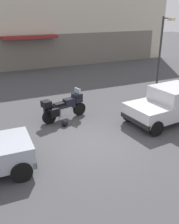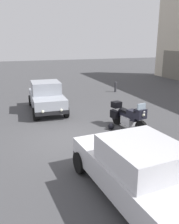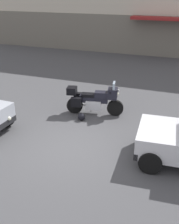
{
  "view_description": "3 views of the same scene",
  "coord_description": "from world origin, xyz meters",
  "px_view_note": "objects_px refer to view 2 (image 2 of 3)",
  "views": [
    {
      "loc": [
        -3.72,
        -7.52,
        4.7
      ],
      "look_at": [
        0.3,
        1.0,
        0.86
      ],
      "focal_mm": 40.26,
      "sensor_mm": 36.0,
      "label": 1
    },
    {
      "loc": [
        8.68,
        -2.36,
        3.82
      ],
      "look_at": [
        -0.1,
        0.74,
        1.03
      ],
      "focal_mm": 38.52,
      "sensor_mm": 36.0,
      "label": 2
    },
    {
      "loc": [
        3.27,
        -7.05,
        4.67
      ],
      "look_at": [
        0.24,
        0.87,
        0.88
      ],
      "focal_mm": 45.12,
      "sensor_mm": 36.0,
      "label": 3
    }
  ],
  "objects_px": {
    "car_hatchback_near": "(46,97)",
    "helmet": "(111,126)",
    "motorcycle": "(128,116)",
    "bollard_curbside": "(115,86)",
    "car_sedan_far": "(140,172)"
  },
  "relations": [
    {
      "from": "motorcycle",
      "to": "bollard_curbside",
      "type": "height_order",
      "value": "motorcycle"
    },
    {
      "from": "helmet",
      "to": "bollard_curbside",
      "type": "relative_size",
      "value": 0.35
    },
    {
      "from": "car_hatchback_near",
      "to": "bollard_curbside",
      "type": "bearing_deg",
      "value": 122.4
    },
    {
      "from": "car_sedan_far",
      "to": "bollard_curbside",
      "type": "xyz_separation_m",
      "value": [
        -12.05,
        5.06,
        -0.35
      ]
    },
    {
      "from": "motorcycle",
      "to": "car_hatchback_near",
      "type": "relative_size",
      "value": 0.57
    },
    {
      "from": "motorcycle",
      "to": "car_hatchback_near",
      "type": "xyz_separation_m",
      "value": [
        -4.12,
        -2.89,
        0.19
      ]
    },
    {
      "from": "motorcycle",
      "to": "helmet",
      "type": "bearing_deg",
      "value": -120.52
    },
    {
      "from": "motorcycle",
      "to": "car_hatchback_near",
      "type": "distance_m",
      "value": 5.04
    },
    {
      "from": "helmet",
      "to": "car_hatchback_near",
      "type": "height_order",
      "value": "car_hatchback_near"
    },
    {
      "from": "motorcycle",
      "to": "helmet",
      "type": "xyz_separation_m",
      "value": [
        -0.24,
        -0.71,
        -0.48
      ]
    },
    {
      "from": "motorcycle",
      "to": "helmet",
      "type": "relative_size",
      "value": 8.0
    },
    {
      "from": "helmet",
      "to": "bollard_curbside",
      "type": "distance_m",
      "value": 8.18
    },
    {
      "from": "motorcycle",
      "to": "car_sedan_far",
      "type": "relative_size",
      "value": 0.48
    },
    {
      "from": "car_hatchback_near",
      "to": "helmet",
      "type": "bearing_deg",
      "value": 31.41
    },
    {
      "from": "helmet",
      "to": "bollard_curbside",
      "type": "height_order",
      "value": "bollard_curbside"
    }
  ]
}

